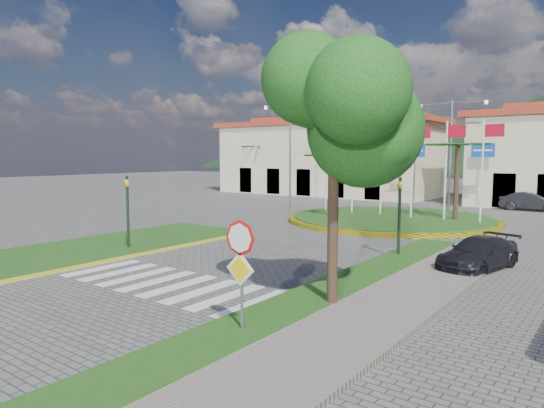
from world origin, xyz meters
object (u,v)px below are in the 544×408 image
Objects in this scene: car_side_right at (479,253)px; car_dark_b at (531,201)px; roundabout_island at (392,219)px; stop_sign at (241,258)px; white_van at (353,192)px; deciduous_tree at (334,112)px; car_dark_a at (375,191)px.

car_dark_b is at bearing 106.77° from car_side_right.
roundabout_island reaches higher than stop_sign.
stop_sign is at bearing -140.27° from white_van.
car_dark_b is at bearing 89.25° from deciduous_tree.
car_dark_a is at bearing 112.92° from deciduous_tree.
deciduous_tree is at bearing -93.56° from car_side_right.
roundabout_island is at bearing -127.85° from white_van.
car_side_right is at bearing 73.99° from deciduous_tree.
stop_sign is 0.68× the size of car_dark_a.
roundabout_island is 12.53m from car_side_right.
roundabout_island is 4.79× the size of stop_sign.
car_dark_a reaches higher than car_side_right.
deciduous_tree is at bearing -137.27° from white_van.
deciduous_tree reaches higher than car_dark_a.
white_van is at bearing 113.41° from stop_sign.
roundabout_island reaches higher than white_van.
car_dark_b is at bearing -79.57° from white_van.
stop_sign is 4.59m from deciduous_tree.
white_van is 28.65m from car_side_right.
car_dark_a is at bearing -21.43° from white_van.
car_dark_a is 29.38m from car_side_right.
white_van is (-9.44, 13.08, 0.43)m from roundabout_island.
car_side_right is at bearing 75.43° from stop_sign.
deciduous_tree is 34.96m from car_dark_a.
white_van is 1.04× the size of car_dark_b.
deciduous_tree is at bearing 78.82° from stop_sign.
roundabout_island is 2.93× the size of white_van.
car_dark_a is (1.43, 1.85, 0.06)m from white_van.
stop_sign is at bearing -92.11° from car_side_right.
car_dark_b reaches higher than white_van.
roundabout_island is 20.69m from stop_sign.
car_dark_a is 14.29m from car_dark_b.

